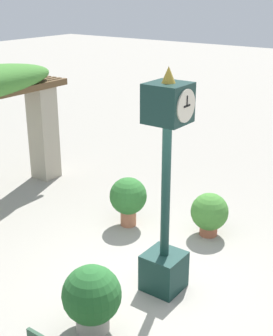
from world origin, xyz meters
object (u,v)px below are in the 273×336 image
object	(u,v)px
potted_plant_near_left	(209,213)
potted_plant_far_left	(128,198)
potted_plant_near_right	(92,297)
pedestal_clock	(166,196)

from	to	relation	value
potted_plant_near_left	potted_plant_far_left	distance (m)	1.52
potted_plant_near_right	potted_plant_far_left	distance (m)	2.95
potted_plant_near_left	potted_plant_near_right	world-z (taller)	potted_plant_near_right
potted_plant_near_left	potted_plant_far_left	size ratio (longest dim) A/B	0.85
potted_plant_near_right	potted_plant_far_left	xyz separation A→B (m)	(2.62, 1.37, 0.06)
pedestal_clock	potted_plant_near_right	size ratio (longest dim) A/B	3.55
potted_plant_far_left	pedestal_clock	bearing A→B (deg)	-128.53
pedestal_clock	potted_plant_far_left	xyz separation A→B (m)	(1.30, 1.63, -0.94)
potted_plant_near_right	pedestal_clock	bearing A→B (deg)	-11.06
potted_plant_near_left	potted_plant_far_left	world-z (taller)	potted_plant_far_left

